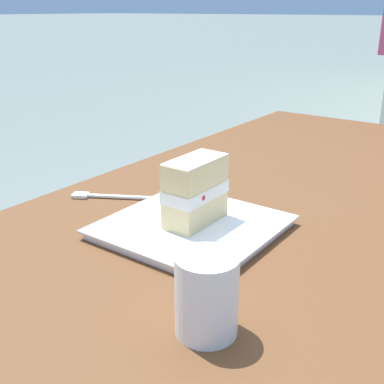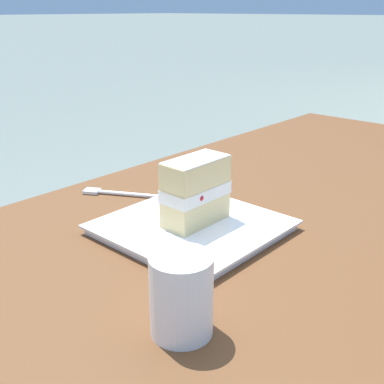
{
  "view_description": "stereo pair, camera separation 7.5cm",
  "coord_description": "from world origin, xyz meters",
  "px_view_note": "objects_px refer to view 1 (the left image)",
  "views": [
    {
      "loc": [
        0.76,
        0.35,
        1.02
      ],
      "look_at": [
        0.19,
        -0.07,
        0.75
      ],
      "focal_mm": 45.03,
      "sensor_mm": 36.0,
      "label": 1
    },
    {
      "loc": [
        0.71,
        0.41,
        1.02
      ],
      "look_at": [
        0.19,
        -0.07,
        0.75
      ],
      "focal_mm": 45.03,
      "sensor_mm": 36.0,
      "label": 2
    }
  ],
  "objects_px": {
    "patio_table": "(277,248)",
    "dessert_plate": "(192,227)",
    "dessert_fork": "(110,196)",
    "cake_slice": "(195,191)",
    "coffee_cup": "(207,294)"
  },
  "relations": [
    {
      "from": "dessert_plate",
      "to": "cake_slice",
      "type": "height_order",
      "value": "cake_slice"
    },
    {
      "from": "patio_table",
      "to": "dessert_plate",
      "type": "relative_size",
      "value": 6.15
    },
    {
      "from": "patio_table",
      "to": "dessert_fork",
      "type": "xyz_separation_m",
      "value": [
        0.16,
        -0.28,
        0.09
      ]
    },
    {
      "from": "dessert_plate",
      "to": "dessert_fork",
      "type": "distance_m",
      "value": 0.21
    },
    {
      "from": "dessert_fork",
      "to": "dessert_plate",
      "type": "bearing_deg",
      "value": 82.79
    },
    {
      "from": "patio_table",
      "to": "cake_slice",
      "type": "bearing_deg",
      "value": -19.51
    },
    {
      "from": "cake_slice",
      "to": "coffee_cup",
      "type": "height_order",
      "value": "cake_slice"
    },
    {
      "from": "dessert_fork",
      "to": "cake_slice",
      "type": "bearing_deg",
      "value": 84.69
    },
    {
      "from": "dessert_plate",
      "to": "cake_slice",
      "type": "xyz_separation_m",
      "value": [
        -0.01,
        0.0,
        0.06
      ]
    },
    {
      "from": "patio_table",
      "to": "dessert_fork",
      "type": "bearing_deg",
      "value": -60.01
    },
    {
      "from": "dessert_plate",
      "to": "coffee_cup",
      "type": "distance_m",
      "value": 0.26
    },
    {
      "from": "patio_table",
      "to": "dessert_fork",
      "type": "height_order",
      "value": "dessert_fork"
    },
    {
      "from": "dessert_plate",
      "to": "dessert_fork",
      "type": "relative_size",
      "value": 1.63
    },
    {
      "from": "patio_table",
      "to": "coffee_cup",
      "type": "relative_size",
      "value": 16.73
    },
    {
      "from": "patio_table",
      "to": "dessert_plate",
      "type": "height_order",
      "value": "dessert_plate"
    }
  ]
}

